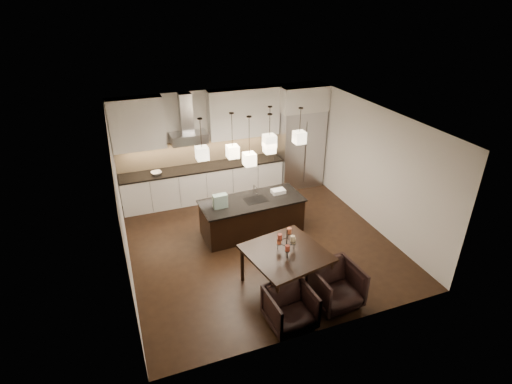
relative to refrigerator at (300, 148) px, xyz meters
name	(u,v)px	position (x,y,z in m)	size (l,w,h in m)	color
floor	(259,242)	(-2.10, -2.38, -1.08)	(5.50, 5.50, 0.02)	black
ceiling	(260,119)	(-2.10, -2.38, 1.73)	(5.50, 5.50, 0.02)	white
wall_back	(222,142)	(-2.10, 0.38, 0.32)	(5.50, 0.02, 2.80)	silver
wall_front	(326,263)	(-2.10, -5.14, 0.32)	(5.50, 0.02, 2.80)	silver
wall_left	(120,209)	(-4.86, -2.38, 0.32)	(0.02, 5.50, 2.80)	silver
wall_right	(372,167)	(0.66, -2.38, 0.32)	(0.02, 5.50, 2.80)	silver
refrigerator	(300,148)	(0.00, 0.00, 0.00)	(1.20, 0.72, 2.15)	#B7B7BA
fridge_panel	(302,98)	(0.00, 0.00, 1.40)	(1.26, 0.72, 0.65)	silver
lower_cabinets	(204,183)	(-2.73, 0.05, -0.64)	(4.21, 0.62, 0.88)	silver
countertop	(203,167)	(-2.73, 0.05, -0.17)	(4.21, 0.66, 0.04)	black
backsplash	(200,151)	(-2.73, 0.35, 0.16)	(4.21, 0.02, 0.63)	#D0B588
upper_cab_left	(137,124)	(-4.20, 0.19, 1.10)	(1.25, 0.35, 1.25)	silver
upper_cab_right	(244,113)	(-1.55, 0.19, 1.10)	(1.86, 0.35, 1.25)	silver
hood_canopy	(189,138)	(-3.03, 0.10, 0.65)	(0.90, 0.52, 0.24)	#B7B7BA
hood_chimney	(186,113)	(-3.03, 0.21, 1.24)	(0.30, 0.28, 0.96)	#B7B7BA
fruit_bowl	(156,173)	(-3.92, 0.00, -0.12)	(0.26, 0.26, 0.06)	silver
island_body	(252,217)	(-2.10, -1.92, -0.68)	(2.23, 0.89, 0.78)	black
island_top	(252,201)	(-2.10, -1.92, -0.27)	(2.30, 0.96, 0.04)	black
faucet	(254,191)	(-2.02, -1.83, -0.09)	(0.09, 0.21, 0.34)	silver
tote_bag	(220,201)	(-2.85, -1.99, -0.10)	(0.30, 0.16, 0.30)	#1F5743
food_container	(278,191)	(-1.42, -1.81, -0.21)	(0.30, 0.21, 0.09)	silver
dining_table	(286,270)	(-2.17, -3.94, -0.67)	(1.33, 1.33, 0.80)	black
candelabra	(287,241)	(-2.17, -3.94, -0.04)	(0.38, 0.38, 0.47)	black
candle_a	(293,241)	(-2.03, -3.91, -0.08)	(0.08, 0.08, 0.11)	beige
candle_b	(279,241)	(-2.27, -3.83, -0.08)	(0.08, 0.08, 0.11)	#DD6D44
candle_c	(287,248)	(-2.22, -4.08, -0.08)	(0.08, 0.08, 0.11)	#A03D2C
candle_d	(289,231)	(-2.08, -3.82, 0.09)	(0.08, 0.08, 0.11)	#DD6D44
candle_e	(280,237)	(-2.32, -3.95, 0.09)	(0.08, 0.08, 0.11)	#A03D2C
candle_f	(293,239)	(-2.13, -4.07, 0.09)	(0.08, 0.08, 0.11)	beige
armchair_left	(290,308)	(-2.48, -4.82, -0.73)	(0.74, 0.76, 0.69)	black
armchair_right	(336,286)	(-1.52, -4.63, -0.70)	(0.80, 0.82, 0.75)	black
pendant_a	(202,153)	(-3.15, -1.89, 1.00)	(0.24, 0.24, 0.26)	beige
pendant_b	(233,152)	(-2.46, -1.74, 0.89)	(0.24, 0.24, 0.26)	beige
pendant_c	(269,141)	(-1.77, -2.08, 1.15)	(0.24, 0.24, 0.26)	beige
pendant_d	(269,147)	(-1.55, -1.57, 0.81)	(0.24, 0.24, 0.26)	beige
pendant_e	(299,137)	(-0.99, -1.90, 1.07)	(0.24, 0.24, 0.26)	beige
pendant_f	(249,159)	(-2.21, -2.09, 0.82)	(0.24, 0.24, 0.26)	beige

